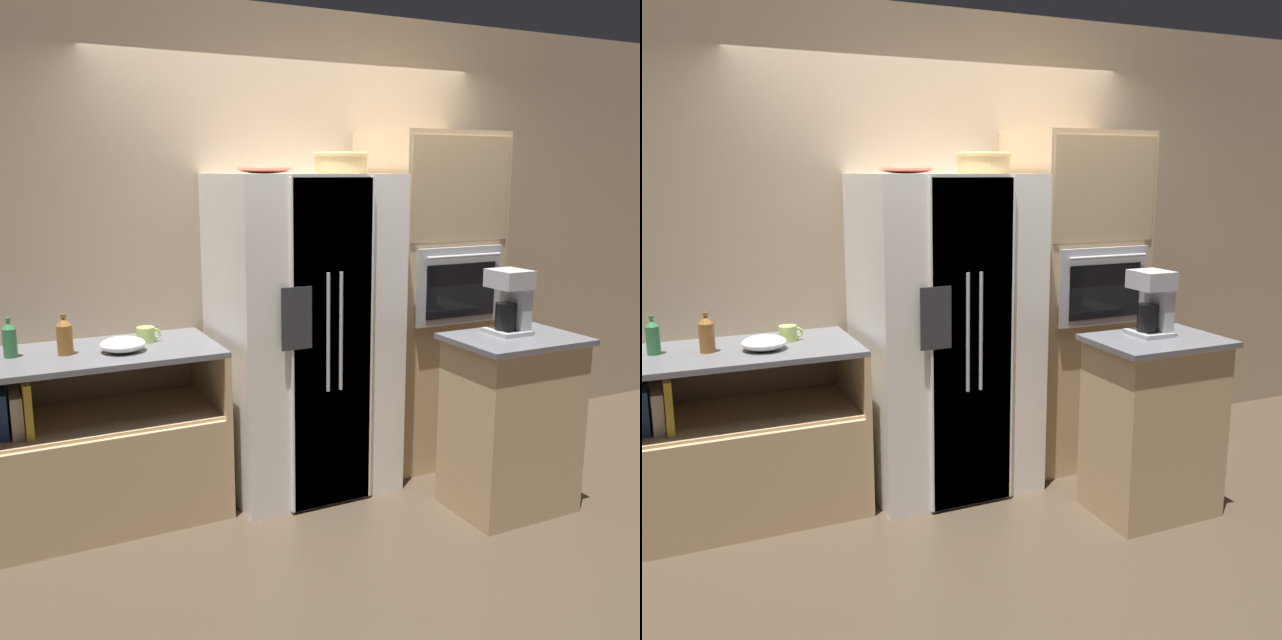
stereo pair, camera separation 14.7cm
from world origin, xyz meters
The scene contains 13 objects.
ground_plane centered at (0.00, 0.00, 0.00)m, with size 20.00×20.00×0.00m, color #4C3D2D.
wall_back centered at (0.00, 0.51, 1.40)m, with size 12.00×0.06×2.80m.
counter_left centered at (-1.31, 0.15, 0.34)m, with size 1.24×0.67×0.93m.
refrigerator centered at (-0.14, 0.09, 0.92)m, with size 0.96×0.81×1.83m.
wall_oven centered at (0.76, 0.15, 1.04)m, with size 0.73×0.72×2.08m.
island_counter centered at (0.74, -0.72, 0.49)m, with size 0.69×0.52×0.98m.
wicker_basket centered at (0.07, 0.01, 1.90)m, with size 0.31×0.31×0.12m.
fruit_bowl centered at (-0.35, 0.12, 1.86)m, with size 0.31×0.31×0.06m.
bottle_tall centered at (-1.70, 0.21, 1.02)m, with size 0.07×0.07×0.20m.
bottle_short centered at (-1.45, 0.14, 1.03)m, with size 0.08×0.08×0.21m.
mug centered at (-1.02, 0.22, 0.97)m, with size 0.13×0.10×0.09m.
mixing_bowl centered at (-1.17, 0.08, 0.97)m, with size 0.23×0.23×0.08m.
coffee_maker centered at (0.76, -0.65, 1.17)m, with size 0.19×0.21×0.35m.
Camera 2 is at (-1.70, -3.66, 1.84)m, focal length 40.00 mm.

